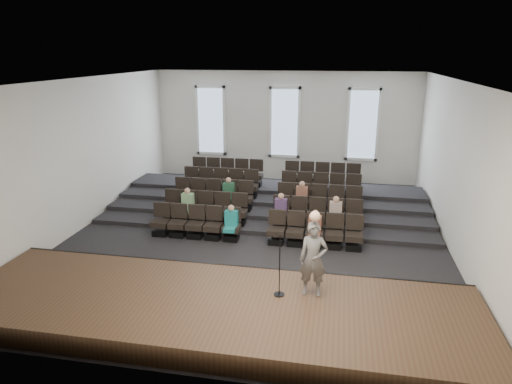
# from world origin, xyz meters

# --- Properties ---
(ground) EXTENTS (14.00, 14.00, 0.00)m
(ground) POSITION_xyz_m (0.00, 0.00, 0.00)
(ground) COLOR black
(ground) RESTS_ON ground
(ceiling) EXTENTS (12.00, 14.00, 0.02)m
(ceiling) POSITION_xyz_m (0.00, 0.00, 5.01)
(ceiling) COLOR white
(ceiling) RESTS_ON ground
(wall_back) EXTENTS (12.00, 0.04, 5.00)m
(wall_back) POSITION_xyz_m (0.00, 7.02, 2.50)
(wall_back) COLOR silver
(wall_back) RESTS_ON ground
(wall_front) EXTENTS (12.00, 0.04, 5.00)m
(wall_front) POSITION_xyz_m (0.00, -7.02, 2.50)
(wall_front) COLOR silver
(wall_front) RESTS_ON ground
(wall_left) EXTENTS (0.04, 14.00, 5.00)m
(wall_left) POSITION_xyz_m (-6.02, 0.00, 2.50)
(wall_left) COLOR silver
(wall_left) RESTS_ON ground
(wall_right) EXTENTS (0.04, 14.00, 5.00)m
(wall_right) POSITION_xyz_m (6.02, 0.00, 2.50)
(wall_right) COLOR silver
(wall_right) RESTS_ON ground
(stage) EXTENTS (11.80, 3.60, 0.50)m
(stage) POSITION_xyz_m (0.00, -5.10, 0.25)
(stage) COLOR #3F2D1B
(stage) RESTS_ON ground
(stage_lip) EXTENTS (11.80, 0.06, 0.52)m
(stage_lip) POSITION_xyz_m (0.00, -3.33, 0.25)
(stage_lip) COLOR black
(stage_lip) RESTS_ON ground
(risers) EXTENTS (11.80, 4.80, 0.60)m
(risers) POSITION_xyz_m (0.00, 3.17, 0.20)
(risers) COLOR black
(risers) RESTS_ON ground
(seating_rows) EXTENTS (6.80, 4.70, 1.67)m
(seating_rows) POSITION_xyz_m (-0.00, 1.54, 0.68)
(seating_rows) COLOR black
(seating_rows) RESTS_ON ground
(windows) EXTENTS (8.44, 0.10, 3.24)m
(windows) POSITION_xyz_m (0.00, 6.95, 2.70)
(windows) COLOR white
(windows) RESTS_ON wall_back
(audience) EXTENTS (5.45, 2.64, 1.10)m
(audience) POSITION_xyz_m (0.28, 0.45, 0.83)
(audience) COLOR teal
(audience) RESTS_ON seating_rows
(speaker) EXTENTS (0.64, 0.43, 1.74)m
(speaker) POSITION_xyz_m (2.10, -4.41, 1.37)
(speaker) COLOR #555351
(speaker) RESTS_ON stage
(mic_stand) EXTENTS (0.25, 0.25, 1.49)m
(mic_stand) POSITION_xyz_m (1.37, -4.60, 0.94)
(mic_stand) COLOR black
(mic_stand) RESTS_ON stage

